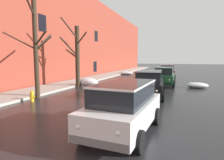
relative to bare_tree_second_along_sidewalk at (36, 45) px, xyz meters
The scene contains 12 objects.
left_sidewalk_slab 8.20m from the bare_tree_second_along_sidewalk, 103.68° to the left, with size 3.13×80.00×0.15m, color #A8A399.
brick_townhouse_facade 8.47m from the bare_tree_second_along_sidewalk, 117.92° to the left, with size 0.63×80.00×11.72m.
snow_bank_near_corner_left 20.59m from the bare_tree_second_along_sidewalk, 88.67° to the left, with size 2.38×1.00×0.62m.
snow_bank_along_left_kerb 13.99m from the bare_tree_second_along_sidewalk, 39.16° to the left, with size 1.88×1.24×0.50m.
snow_bank_mid_block_left 6.88m from the bare_tree_second_along_sidewalk, 82.84° to the left, with size 2.00×1.14×0.81m.
bare_tree_second_along_sidewalk is the anchor object (origin of this frame).
bare_tree_mid_block 5.41m from the bare_tree_second_along_sidewalk, 90.39° to the left, with size 2.90×2.34×6.10m.
suv_white_approaching_near_lane 8.73m from the bare_tree_second_along_sidewalk, 28.52° to the right, with size 2.22×4.37×1.82m.
suv_black_parked_kerbside_close 8.15m from the bare_tree_second_along_sidewalk, 22.64° to the left, with size 2.29×4.91×1.82m.
suv_green_parked_kerbside_mid 12.20m from the bare_tree_second_along_sidewalk, 50.34° to the left, with size 2.07×4.69×1.82m.
suv_maroon_parked_far_down_block 17.90m from the bare_tree_second_along_sidewalk, 65.41° to the left, with size 2.30×4.67×1.82m.
fire_hydrant 3.46m from the bare_tree_second_along_sidewalk, 64.96° to the right, with size 0.42×0.22×0.71m.
Camera 1 is at (4.00, 0.27, 2.68)m, focal length 30.99 mm.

